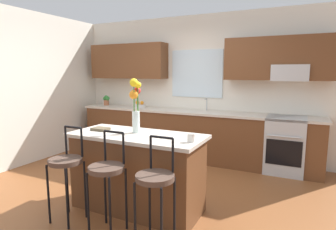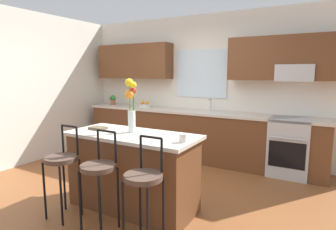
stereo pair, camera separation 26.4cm
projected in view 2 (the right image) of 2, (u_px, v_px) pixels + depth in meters
ground_plane at (143, 191)px, 3.91m from camera, size 14.00×14.00×0.00m
wall_left at (37, 87)px, 5.21m from camera, size 0.12×4.60×2.70m
back_wall_assembly at (203, 79)px, 5.37m from camera, size 5.60×0.50×2.70m
counter_run at (194, 135)px, 5.30m from camera, size 4.56×0.64×0.92m
sink_faucet at (211, 103)px, 5.21m from camera, size 0.02×0.13×0.23m
oven_range at (289, 147)px, 4.47m from camera, size 0.60×0.64×0.92m
kitchen_island at (133, 171)px, 3.37m from camera, size 1.59×0.70×0.92m
bar_stool_near at (62, 163)px, 3.12m from camera, size 0.36×0.36×1.04m
bar_stool_middle at (99, 171)px, 2.86m from camera, size 0.36×0.36×1.04m
bar_stool_far at (144, 182)px, 2.59m from camera, size 0.36×0.36×1.04m
flower_vase at (131, 102)px, 3.32m from camera, size 0.14×0.16×0.64m
mug_ceramic at (183, 138)px, 2.88m from camera, size 0.08×0.08×0.09m
cookbook at (98, 128)px, 3.54m from camera, size 0.20×0.15×0.03m
fruit_bowl_oranges at (145, 105)px, 5.77m from camera, size 0.24×0.24×0.13m
potted_plant_small at (113, 99)px, 6.17m from camera, size 0.17×0.11×0.22m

